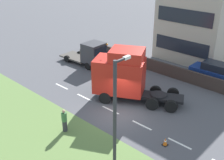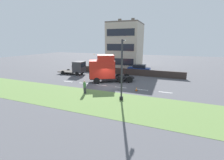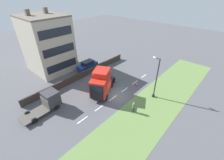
{
  "view_description": "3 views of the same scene",
  "coord_description": "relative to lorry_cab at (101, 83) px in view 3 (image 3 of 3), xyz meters",
  "views": [
    {
      "loc": [
        -14.37,
        -12.57,
        11.94
      ],
      "look_at": [
        0.04,
        0.77,
        2.74
      ],
      "focal_mm": 45.0,
      "sensor_mm": 36.0,
      "label": 1
    },
    {
      "loc": [
        -20.68,
        -8.84,
        6.71
      ],
      "look_at": [
        -1.21,
        -1.34,
        1.35
      ],
      "focal_mm": 24.0,
      "sensor_mm": 36.0,
      "label": 2
    },
    {
      "loc": [
        -12.79,
        15.44,
        15.79
      ],
      "look_at": [
        1.12,
        -0.12,
        2.6
      ],
      "focal_mm": 24.0,
      "sensor_mm": 36.0,
      "label": 3
    }
  ],
  "objects": [
    {
      "name": "lane_markings",
      "position": [
        -2.09,
        -2.12,
        -2.31
      ],
      "size": [
        0.16,
        17.8,
        0.0
      ],
      "color": "white",
      "rests_on": "ground"
    },
    {
      "name": "ground_plane",
      "position": [
        -2.09,
        -1.42,
        -2.31
      ],
      "size": [
        120.0,
        120.0,
        0.0
      ],
      "primitive_type": "plane",
      "color": "#515156",
      "rests_on": "ground"
    },
    {
      "name": "building_block",
      "position": [
        14.92,
        0.57,
        3.31
      ],
      "size": [
        8.88,
        7.6,
        12.32
      ],
      "color": "#B7AD99",
      "rests_on": "ground"
    },
    {
      "name": "boundary_wall",
      "position": [
        6.91,
        -1.42,
        -1.66
      ],
      "size": [
        0.25,
        24.0,
        1.29
      ],
      "color": "#382D28",
      "rests_on": "ground"
    },
    {
      "name": "parked_car",
      "position": [
        8.71,
        -4.33,
        -1.32
      ],
      "size": [
        2.01,
        4.63,
        2.03
      ],
      "rotation": [
        0.0,
        0.0,
        0.01
      ],
      "color": "navy",
      "rests_on": "ground"
    },
    {
      "name": "grass_verge",
      "position": [
        -8.09,
        -1.42,
        -2.3
      ],
      "size": [
        7.0,
        44.0,
        0.01
      ],
      "color": "#607F42",
      "rests_on": "ground"
    },
    {
      "name": "lamp_post",
      "position": [
        -6.82,
        -5.31,
        0.79
      ],
      "size": [
        1.34,
        0.44,
        6.95
      ],
      "color": "black",
      "rests_on": "ground"
    },
    {
      "name": "lorry_cab",
      "position": [
        0.0,
        0.0,
        0.0
      ],
      "size": [
        5.56,
        7.58,
        4.72
      ],
      "rotation": [
        0.0,
        0.0,
        0.49
      ],
      "color": "black",
      "rests_on": "ground"
    },
    {
      "name": "traffic_cone_lead",
      "position": [
        -2.9,
        -6.28,
        -2.03
      ],
      "size": [
        0.36,
        0.36,
        0.58
      ],
      "color": "black",
      "rests_on": "ground"
    },
    {
      "name": "pedestrian",
      "position": [
        -6.43,
        -0.09,
        -1.44
      ],
      "size": [
        0.39,
        0.39,
        1.77
      ],
      "color": "#333338",
      "rests_on": "ground"
    },
    {
      "name": "flatbed_truck",
      "position": [
        3.43,
        7.59,
        -0.86
      ],
      "size": [
        2.4,
        5.79,
        2.75
      ],
      "rotation": [
        0.0,
        0.0,
        3.18
      ],
      "color": "#333338",
      "rests_on": "ground"
    }
  ]
}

